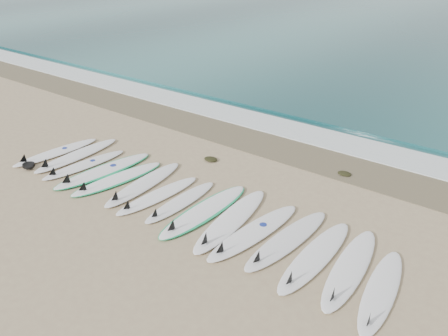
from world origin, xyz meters
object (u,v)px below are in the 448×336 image
Objects in this scene: surfboard_14 at (380,292)px; surfboard_0 at (54,153)px; leash_coil at (29,166)px; surfboard_7 at (179,202)px.

surfboard_0 is at bearing 173.93° from surfboard_14.
surfboard_14 is at bearing 5.64° from leash_coil.
leash_coil is at bearing 179.47° from surfboard_14.
surfboard_0 is at bearing 99.90° from leash_coil.
leash_coil is (-9.32, -0.92, -0.01)m from surfboard_14.
surfboard_14 reaches higher than leash_coil.
surfboard_0 is 4.72m from surfboard_7.
surfboard_0 is 9.47m from surfboard_14.
leash_coil is at bearing -74.63° from surfboard_0.
surfboard_0 reaches higher than leash_coil.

